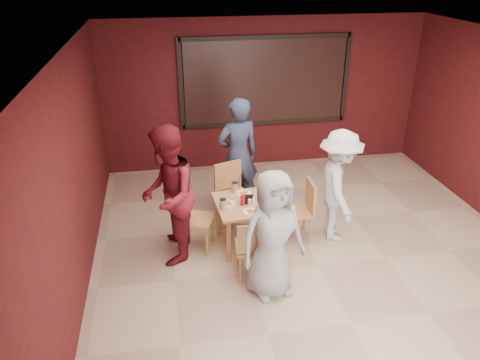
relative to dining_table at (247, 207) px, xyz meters
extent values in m
plane|color=tan|center=(0.86, -0.66, -0.60)|extent=(7.00, 7.00, 0.00)
cube|color=black|center=(0.86, 2.79, 1.05)|extent=(3.00, 0.02, 1.50)
cube|color=#B08048|center=(0.00, 0.00, 0.06)|extent=(0.92, 0.92, 0.04)
cylinder|color=#B08048|center=(-0.37, 0.32, -0.28)|extent=(0.06, 0.06, 0.64)
cylinder|color=#B08048|center=(0.32, 0.37, -0.28)|extent=(0.06, 0.06, 0.64)
cylinder|color=#B08048|center=(-0.32, -0.36, -0.28)|extent=(0.06, 0.06, 0.64)
cylinder|color=#B08048|center=(0.37, -0.32, -0.28)|extent=(0.06, 0.06, 0.64)
cylinder|color=white|center=(0.00, -0.27, 0.08)|extent=(0.22, 0.22, 0.01)
cone|color=#BF8C43|center=(0.00, -0.27, 0.09)|extent=(0.20, 0.20, 0.02)
cylinder|color=beige|center=(0.12, -0.35, 0.14)|extent=(0.09, 0.09, 0.14)
cylinder|color=black|center=(0.12, -0.35, 0.22)|extent=(0.09, 0.09, 0.01)
cylinder|color=white|center=(0.00, 0.27, 0.08)|extent=(0.22, 0.22, 0.01)
cone|color=#BF8C43|center=(0.00, 0.27, 0.09)|extent=(0.20, 0.20, 0.02)
cylinder|color=beige|center=(-0.12, 0.36, 0.14)|extent=(0.09, 0.09, 0.14)
cylinder|color=black|center=(-0.12, 0.36, 0.22)|extent=(0.09, 0.09, 0.01)
cylinder|color=white|center=(-0.27, 0.00, 0.08)|extent=(0.22, 0.22, 0.01)
cone|color=#BF8C43|center=(-0.27, 0.00, 0.09)|extent=(0.20, 0.20, 0.02)
cylinder|color=beige|center=(-0.35, -0.12, 0.14)|extent=(0.09, 0.09, 0.14)
cylinder|color=black|center=(-0.35, -0.12, 0.22)|extent=(0.09, 0.09, 0.01)
cylinder|color=white|center=(0.27, 0.00, 0.08)|extent=(0.22, 0.22, 0.01)
cone|color=#BF8C43|center=(0.27, 0.00, 0.09)|extent=(0.20, 0.20, 0.02)
cylinder|color=beige|center=(0.35, 0.12, 0.14)|extent=(0.09, 0.09, 0.14)
cylinder|color=black|center=(0.35, 0.12, 0.22)|extent=(0.09, 0.09, 0.01)
cylinder|color=white|center=(0.07, -0.03, 0.12)|extent=(0.06, 0.06, 0.10)
cylinder|color=white|center=(0.02, -0.07, 0.12)|extent=(0.05, 0.05, 0.08)
cylinder|color=#B60D21|center=(-0.07, -0.04, 0.15)|extent=(0.07, 0.07, 0.15)
cube|color=black|center=(0.02, -0.01, 0.13)|extent=(0.13, 0.08, 0.12)
cube|color=#AC6A43|center=(-0.07, -0.69, -0.19)|extent=(0.44, 0.44, 0.04)
cylinder|color=#AC6A43|center=(0.11, -0.54, -0.41)|extent=(0.03, 0.03, 0.40)
cylinder|color=#AC6A43|center=(-0.22, -0.52, -0.41)|extent=(0.03, 0.03, 0.40)
cylinder|color=#AC6A43|center=(0.08, -0.87, -0.41)|extent=(0.03, 0.03, 0.40)
cylinder|color=#AC6A43|center=(-0.25, -0.84, -0.41)|extent=(0.03, 0.03, 0.40)
cube|color=#AC6A43|center=(-0.09, -0.88, 0.05)|extent=(0.41, 0.07, 0.39)
cube|color=#AC6A43|center=(-0.08, 0.63, -0.14)|extent=(0.59, 0.59, 0.04)
cylinder|color=#AC6A43|center=(-0.18, 0.39, -0.38)|extent=(0.04, 0.04, 0.45)
cylinder|color=#AC6A43|center=(0.16, 0.52, -0.38)|extent=(0.04, 0.04, 0.45)
cylinder|color=#AC6A43|center=(-0.31, 0.74, -0.38)|extent=(0.04, 0.04, 0.45)
cylinder|color=#AC6A43|center=(0.03, 0.87, -0.38)|extent=(0.04, 0.04, 0.45)
cube|color=#AC6A43|center=(-0.15, 0.82, 0.12)|extent=(0.44, 0.19, 0.43)
cube|color=#AC6A43|center=(-0.70, 0.05, -0.15)|extent=(0.57, 0.57, 0.04)
cylinder|color=#AC6A43|center=(-0.60, -0.18, -0.39)|extent=(0.04, 0.04, 0.43)
cylinder|color=#AC6A43|center=(-0.47, 0.15, -0.39)|extent=(0.04, 0.04, 0.43)
cylinder|color=#AC6A43|center=(-0.93, -0.06, -0.39)|extent=(0.04, 0.04, 0.43)
cylinder|color=#AC6A43|center=(-0.81, 0.28, -0.39)|extent=(0.04, 0.04, 0.43)
cube|color=#AC6A43|center=(-0.89, 0.12, 0.10)|extent=(0.19, 0.43, 0.42)
cube|color=#AC6A43|center=(0.73, 0.06, -0.17)|extent=(0.45, 0.45, 0.04)
cylinder|color=#AC6A43|center=(0.57, 0.24, -0.40)|extent=(0.04, 0.04, 0.42)
cylinder|color=#AC6A43|center=(0.55, -0.11, -0.40)|extent=(0.04, 0.04, 0.42)
cylinder|color=#AC6A43|center=(0.91, 0.23, -0.40)|extent=(0.04, 0.04, 0.42)
cylinder|color=#AC6A43|center=(0.90, -0.12, -0.40)|extent=(0.04, 0.04, 0.42)
cube|color=#AC6A43|center=(0.93, 0.05, 0.08)|extent=(0.05, 0.43, 0.41)
imported|color=#9C9C9C|center=(0.10, -1.06, 0.21)|extent=(0.89, 0.69, 1.62)
imported|color=#2C334F|center=(0.05, 1.08, 0.32)|extent=(0.76, 0.58, 1.86)
imported|color=maroon|center=(-1.07, -0.11, 0.34)|extent=(0.81, 0.99, 1.88)
imported|color=silver|center=(1.30, 0.00, 0.22)|extent=(0.74, 1.13, 1.64)
camera|label=1|loc=(-1.07, -5.56, 3.16)|focal=35.00mm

